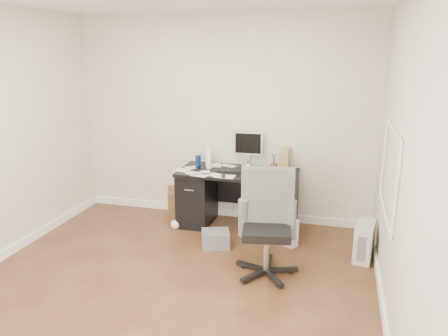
% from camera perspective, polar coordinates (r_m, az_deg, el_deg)
% --- Properties ---
extents(ground, '(4.00, 4.00, 0.00)m').
position_cam_1_polar(ground, '(4.45, -7.26, -15.14)').
color(ground, '#422215').
rests_on(ground, ground).
extents(room_shell, '(4.02, 4.02, 2.71)m').
position_cam_1_polar(room_shell, '(3.90, -7.47, 6.48)').
color(room_shell, silver).
rests_on(room_shell, ground).
extents(desk, '(1.50, 0.70, 0.75)m').
position_cam_1_polar(desk, '(5.64, 1.80, -3.84)').
color(desk, black).
rests_on(desk, ground).
extents(loose_papers, '(1.10, 0.60, 0.00)m').
position_cam_1_polar(loose_papers, '(5.53, -0.31, -0.40)').
color(loose_papers, white).
rests_on(loose_papers, desk).
extents(lcd_monitor, '(0.39, 0.23, 0.48)m').
position_cam_1_polar(lcd_monitor, '(5.70, 3.18, 2.51)').
color(lcd_monitor, silver).
rests_on(lcd_monitor, desk).
extents(keyboard, '(0.47, 0.21, 0.03)m').
position_cam_1_polar(keyboard, '(5.51, 0.61, -0.32)').
color(keyboard, black).
rests_on(keyboard, desk).
extents(computer_mouse, '(0.07, 0.07, 0.05)m').
position_cam_1_polar(computer_mouse, '(5.45, 4.44, -0.41)').
color(computer_mouse, silver).
rests_on(computer_mouse, desk).
extents(travel_mug, '(0.10, 0.10, 0.17)m').
position_cam_1_polar(travel_mug, '(5.68, -3.39, 0.84)').
color(travel_mug, navy).
rests_on(travel_mug, desk).
extents(white_binder, '(0.18, 0.24, 0.26)m').
position_cam_1_polar(white_binder, '(5.71, -2.13, 1.42)').
color(white_binder, white).
rests_on(white_binder, desk).
extents(magazine_file, '(0.13, 0.25, 0.28)m').
position_cam_1_polar(magazine_file, '(5.60, 8.04, 1.13)').
color(magazine_file, olive).
rests_on(magazine_file, desk).
extents(pen_cup, '(0.10, 0.10, 0.22)m').
position_cam_1_polar(pen_cup, '(5.55, 6.54, 0.75)').
color(pen_cup, '#583219').
rests_on(pen_cup, desk).
extents(yellow_book, '(0.18, 0.23, 0.04)m').
position_cam_1_polar(yellow_book, '(5.39, 8.17, -0.79)').
color(yellow_book, yellow).
rests_on(yellow_book, desk).
extents(paper_remote, '(0.25, 0.20, 0.02)m').
position_cam_1_polar(paper_remote, '(5.30, 0.10, -1.02)').
color(paper_remote, white).
rests_on(paper_remote, desk).
extents(office_chair, '(0.71, 0.71, 1.09)m').
position_cam_1_polar(office_chair, '(4.42, 5.62, -7.42)').
color(office_chair, '#505250').
rests_on(office_chair, ground).
extents(pc_tower, '(0.25, 0.44, 0.41)m').
position_cam_1_polar(pc_tower, '(5.10, 17.86, -9.09)').
color(pc_tower, '#B6B2A4').
rests_on(pc_tower, ground).
extents(shopping_bag, '(0.30, 0.28, 0.33)m').
position_cam_1_polar(shopping_bag, '(5.25, 8.29, -8.26)').
color(shopping_bag, silver).
rests_on(shopping_bag, ground).
extents(wicker_basket, '(0.53, 0.53, 0.41)m').
position_cam_1_polar(wicker_basket, '(6.00, -5.33, -4.66)').
color(wicker_basket, '#4F2F17').
rests_on(wicker_basket, ground).
extents(desk_printer, '(0.39, 0.35, 0.19)m').
position_cam_1_polar(desk_printer, '(5.19, -1.12, -9.23)').
color(desk_printer, slate).
rests_on(desk_printer, ground).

